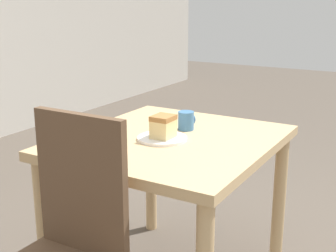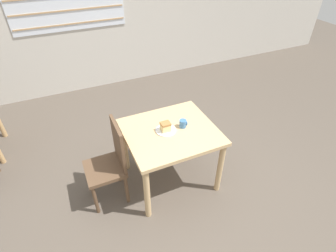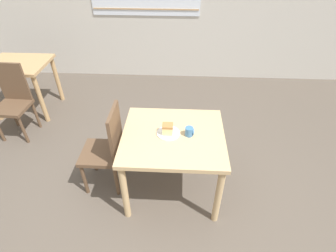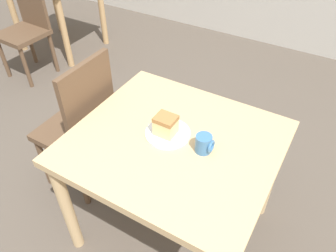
{
  "view_description": "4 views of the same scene",
  "coord_description": "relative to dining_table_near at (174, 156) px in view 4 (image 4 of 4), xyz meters",
  "views": [
    {
      "loc": [
        -1.56,
        -0.48,
        1.27
      ],
      "look_at": [
        0.06,
        0.47,
        0.75
      ],
      "focal_mm": 50.0,
      "sensor_mm": 36.0,
      "label": 1
    },
    {
      "loc": [
        -0.8,
        -1.41,
        2.35
      ],
      "look_at": [
        0.04,
        0.46,
        0.77
      ],
      "focal_mm": 28.0,
      "sensor_mm": 36.0,
      "label": 2
    },
    {
      "loc": [
        0.12,
        -1.33,
        2.19
      ],
      "look_at": [
        0.02,
        0.5,
        0.77
      ],
      "focal_mm": 28.0,
      "sensor_mm": 36.0,
      "label": 3
    },
    {
      "loc": [
        0.58,
        -0.47,
        1.72
      ],
      "look_at": [
        0.01,
        0.5,
        0.73
      ],
      "focal_mm": 35.0,
      "sensor_mm": 36.0,
      "label": 4
    }
  ],
  "objects": [
    {
      "name": "dining_table_near",
      "position": [
        0.0,
        0.0,
        0.0
      ],
      "size": [
        0.91,
        0.82,
        0.7
      ],
      "color": "tan",
      "rests_on": "ground_plane"
    },
    {
      "name": "chair_near_window",
      "position": [
        -0.64,
        0.04,
        -0.11
      ],
      "size": [
        0.38,
        0.38,
        0.92
      ],
      "rotation": [
        0.0,
        0.0,
        -1.57
      ],
      "color": "brown",
      "rests_on": "ground_plane"
    },
    {
      "name": "chair_far_corner",
      "position": [
        -2.0,
        0.84,
        -0.11
      ],
      "size": [
        0.4,
        0.4,
        0.92
      ],
      "rotation": [
        0.0,
        0.0,
        -0.05
      ],
      "color": "brown",
      "rests_on": "ground_plane"
    },
    {
      "name": "plate",
      "position": [
        -0.04,
        0.02,
        0.11
      ],
      "size": [
        0.21,
        0.21,
        0.01
      ],
      "color": "white",
      "rests_on": "dining_table_near"
    },
    {
      "name": "cake_slice",
      "position": [
        -0.05,
        0.01,
        0.16
      ],
      "size": [
        0.09,
        0.08,
        0.09
      ],
      "color": "#E5CC89",
      "rests_on": "plate"
    },
    {
      "name": "coffee_mug",
      "position": [
        0.14,
        0.0,
        0.15
      ],
      "size": [
        0.08,
        0.07,
        0.08
      ],
      "color": "teal",
      "rests_on": "dining_table_near"
    }
  ]
}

